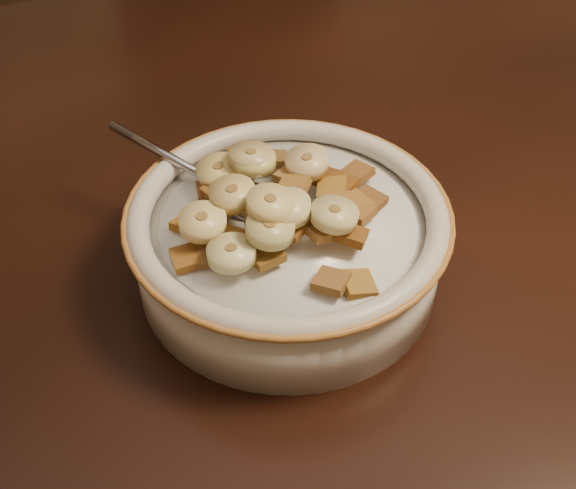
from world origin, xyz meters
name	(u,v)px	position (x,y,z in m)	size (l,w,h in m)	color
table	(378,169)	(0.00, 0.00, 0.73)	(1.40, 0.90, 0.04)	black
chair	(293,82)	(0.14, 0.48, 0.53)	(0.47, 0.47, 1.06)	black
cereal_bowl	(288,249)	(-0.14, -0.11, 0.78)	(0.21, 0.21, 0.05)	#BBB7B2
milk	(288,222)	(-0.14, -0.11, 0.80)	(0.18, 0.18, 0.00)	white
spoon	(247,200)	(-0.16, -0.08, 0.81)	(0.04, 0.05, 0.01)	#A1A3B7
cereal_square_0	(332,189)	(-0.10, -0.10, 0.82)	(0.02, 0.02, 0.01)	olive
cereal_square_1	(265,226)	(-0.16, -0.12, 0.82)	(0.02, 0.02, 0.01)	#905E19
cereal_square_2	(190,224)	(-0.20, -0.09, 0.81)	(0.02, 0.02, 0.01)	brown
cereal_square_3	(291,226)	(-0.15, -0.13, 0.82)	(0.02, 0.02, 0.01)	#8D5418
cereal_square_4	(358,212)	(-0.10, -0.13, 0.81)	(0.02, 0.02, 0.01)	brown
cereal_square_5	(292,176)	(-0.13, -0.08, 0.82)	(0.02, 0.02, 0.01)	brown
cereal_square_6	(293,188)	(-0.13, -0.10, 0.82)	(0.02, 0.02, 0.01)	#9B6927
cereal_square_7	(325,177)	(-0.10, -0.08, 0.81)	(0.02, 0.02, 0.01)	brown
cereal_square_8	(351,235)	(-0.11, -0.15, 0.81)	(0.02, 0.02, 0.01)	brown
cereal_square_9	(356,173)	(-0.08, -0.09, 0.81)	(0.02, 0.02, 0.01)	brown
cereal_square_10	(356,205)	(-0.10, -0.12, 0.81)	(0.02, 0.02, 0.01)	brown
cereal_square_11	(250,164)	(-0.14, -0.04, 0.81)	(0.02, 0.02, 0.01)	olive
cereal_square_12	(276,159)	(-0.12, -0.05, 0.81)	(0.02, 0.02, 0.01)	brown
cereal_square_13	(266,255)	(-0.17, -0.14, 0.81)	(0.02, 0.02, 0.01)	brown
cereal_square_14	(188,258)	(-0.22, -0.12, 0.81)	(0.02, 0.02, 0.01)	brown
cereal_square_15	(331,281)	(-0.14, -0.18, 0.81)	(0.02, 0.02, 0.01)	brown
cereal_square_16	(358,284)	(-0.13, -0.18, 0.81)	(0.02, 0.02, 0.01)	brown
cereal_square_17	(220,191)	(-0.18, -0.07, 0.82)	(0.02, 0.02, 0.01)	brown
cereal_square_18	(341,186)	(-0.10, -0.10, 0.81)	(0.02, 0.02, 0.01)	brown
cereal_square_19	(243,153)	(-0.14, -0.03, 0.81)	(0.02, 0.02, 0.01)	brown
cereal_square_20	(369,200)	(-0.08, -0.12, 0.81)	(0.02, 0.02, 0.01)	brown
cereal_square_21	(228,251)	(-0.19, -0.13, 0.81)	(0.02, 0.02, 0.01)	brown
cereal_square_22	(229,240)	(-0.19, -0.12, 0.81)	(0.02, 0.02, 0.01)	#925723
cereal_square_23	(338,203)	(-0.11, -0.12, 0.82)	(0.02, 0.02, 0.01)	brown
cereal_square_24	(214,252)	(-0.20, -0.12, 0.81)	(0.02, 0.02, 0.01)	brown
cereal_square_25	(211,191)	(-0.18, -0.06, 0.81)	(0.02, 0.02, 0.01)	brown
cereal_square_26	(322,231)	(-0.13, -0.14, 0.82)	(0.02, 0.02, 0.01)	olive
cereal_square_27	(240,177)	(-0.15, -0.06, 0.81)	(0.02, 0.02, 0.01)	brown
cereal_square_28	(223,206)	(-0.18, -0.08, 0.81)	(0.02, 0.02, 0.01)	olive
banana_slice_0	(231,253)	(-0.19, -0.14, 0.82)	(0.03, 0.03, 0.01)	#F8EEA6
banana_slice_1	(232,194)	(-0.17, -0.09, 0.83)	(0.03, 0.03, 0.01)	#F1D57F
banana_slice_2	(202,222)	(-0.20, -0.11, 0.83)	(0.03, 0.03, 0.01)	#EDD485
banana_slice_3	(287,208)	(-0.15, -0.12, 0.83)	(0.03, 0.03, 0.01)	#F5DD8F
banana_slice_4	(334,215)	(-0.12, -0.14, 0.83)	(0.03, 0.03, 0.01)	#FAE096
banana_slice_5	(251,157)	(-0.15, -0.06, 0.83)	(0.03, 0.03, 0.01)	#CEB87C
banana_slice_6	(219,171)	(-0.17, -0.05, 0.82)	(0.03, 0.03, 0.01)	#FDD87A
banana_slice_7	(254,161)	(-0.15, -0.07, 0.83)	(0.03, 0.03, 0.01)	#DFCC6E
banana_slice_8	(270,204)	(-0.16, -0.12, 0.84)	(0.03, 0.03, 0.01)	#FFDF90
banana_slice_9	(307,162)	(-0.11, -0.08, 0.83)	(0.03, 0.03, 0.01)	#E7C786
banana_slice_10	(270,229)	(-0.17, -0.14, 0.83)	(0.03, 0.03, 0.01)	#C8BF76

